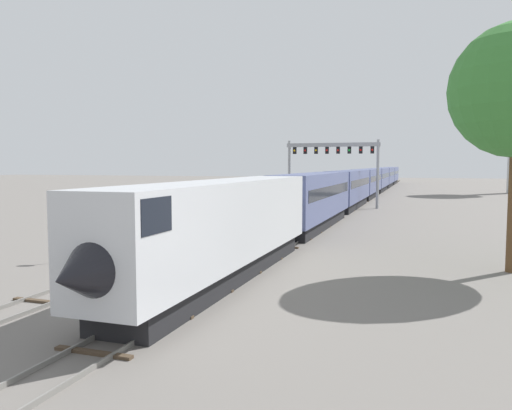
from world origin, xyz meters
name	(u,v)px	position (x,y,z in m)	size (l,w,h in m)	color
ground_plane	(142,297)	(0.00, 0.00, 0.00)	(400.00, 400.00, 0.00)	slate
track_main	(362,200)	(2.00, 60.00, 0.07)	(2.60, 200.00, 0.16)	slate
track_near	(295,211)	(-3.50, 40.00, 0.07)	(2.60, 160.00, 0.16)	slate
passenger_train	(368,182)	(2.00, 68.09, 2.61)	(3.04, 148.63, 4.80)	silver
signal_gantry	(332,158)	(-0.25, 46.69, 6.44)	(12.10, 0.49, 8.69)	#999BA0
stop_sign	(71,229)	(-8.00, 5.56, 1.87)	(0.76, 0.08, 2.88)	gray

